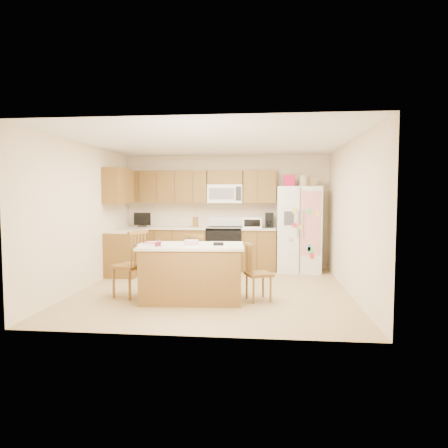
# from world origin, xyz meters

# --- Properties ---
(ground) EXTENTS (4.50, 4.50, 0.00)m
(ground) POSITION_xyz_m (0.00, 0.00, 0.00)
(ground) COLOR tan
(ground) RESTS_ON ground
(room_shell) EXTENTS (4.60, 4.60, 2.52)m
(room_shell) POSITION_xyz_m (0.00, 0.00, 1.44)
(room_shell) COLOR beige
(room_shell) RESTS_ON ground
(cabinetry) EXTENTS (3.36, 1.56, 2.15)m
(cabinetry) POSITION_xyz_m (-0.98, 1.79, 0.91)
(cabinetry) COLOR olive
(cabinetry) RESTS_ON ground
(stove) EXTENTS (0.76, 0.65, 1.13)m
(stove) POSITION_xyz_m (0.00, 1.94, 0.47)
(stove) COLOR black
(stove) RESTS_ON ground
(refrigerator) EXTENTS (0.90, 0.79, 2.04)m
(refrigerator) POSITION_xyz_m (1.57, 1.87, 0.92)
(refrigerator) COLOR white
(refrigerator) RESTS_ON ground
(island) EXTENTS (1.64, 1.03, 0.95)m
(island) POSITION_xyz_m (-0.25, -0.68, 0.44)
(island) COLOR olive
(island) RESTS_ON ground
(windsor_chair_left) EXTENTS (0.58, 0.59, 1.06)m
(windsor_chair_left) POSITION_xyz_m (-1.25, -0.58, 0.50)
(windsor_chair_left) COLOR olive
(windsor_chair_left) RESTS_ON ground
(windsor_chair_back) EXTENTS (0.54, 0.52, 0.96)m
(windsor_chair_back) POSITION_xyz_m (-0.28, 0.04, 0.45)
(windsor_chair_back) COLOR olive
(windsor_chair_back) RESTS_ON ground
(windsor_chair_right) EXTENTS (0.48, 0.49, 0.89)m
(windsor_chair_right) POSITION_xyz_m (0.75, -0.61, 0.42)
(windsor_chair_right) COLOR olive
(windsor_chair_right) RESTS_ON ground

